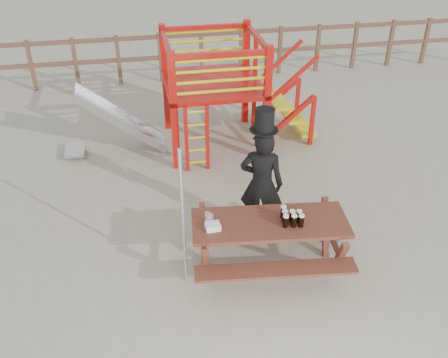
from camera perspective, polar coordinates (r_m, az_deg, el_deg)
ground at (r=6.77m, az=2.48°, el=-10.16°), size 60.00×60.00×0.00m
back_fence at (r=12.50m, az=-4.96°, el=14.38°), size 15.09×0.09×1.20m
playground_fort at (r=9.22m, az=-1.72°, el=10.04°), size 4.71×1.84×2.10m
picnic_table at (r=6.50m, az=5.16°, el=-6.82°), size 2.11×1.57×0.76m
man_with_hat at (r=6.88m, az=4.31°, el=-0.24°), size 0.71×0.58×1.96m
metal_pole at (r=5.98m, az=-4.70°, el=-4.74°), size 0.04×0.04×1.95m
parasol_base at (r=7.46m, az=11.73°, el=-5.64°), size 0.50×0.50×0.21m
paper_bag at (r=6.15m, az=-1.29°, el=-5.45°), size 0.19×0.15×0.08m
stout_pints at (r=6.28m, az=7.71°, el=-4.37°), size 0.27×0.29×0.17m
empty_glasses at (r=6.23m, az=-1.71°, el=-4.58°), size 0.10×0.11×0.15m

